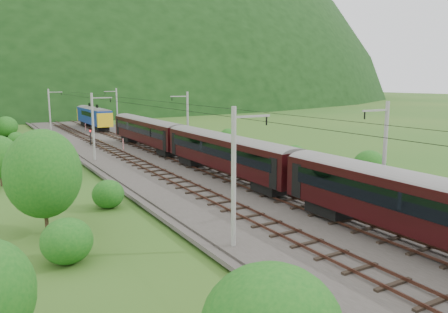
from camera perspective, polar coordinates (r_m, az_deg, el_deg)
ground at (r=29.28m, az=11.79°, el=-9.64°), size 600.00×600.00×0.00m
railbed at (r=36.91m, az=1.36°, el=-5.10°), size 14.00×220.00×0.30m
track_left at (r=35.70m, az=-1.94°, el=-5.26°), size 2.40×220.00×0.27m
track_right at (r=38.12m, az=4.45°, el=-4.30°), size 2.40×220.00×0.27m
catenary_left at (r=54.11m, az=-16.65°, el=3.95°), size 2.54×192.28×8.00m
catenary_right at (r=58.18m, az=-4.83°, el=4.71°), size 2.54×192.28×8.00m
overhead_wires at (r=35.75m, az=1.41°, el=5.73°), size 4.83×198.00×0.03m
mountain_main at (r=281.17m, az=-26.54°, el=6.83°), size 504.00×360.00×244.00m
train at (r=25.94m, az=25.93°, el=-5.14°), size 2.85×157.44×4.95m
hazard_post_near at (r=61.97m, az=-13.02°, el=1.60°), size 0.16×0.16×1.52m
hazard_post_far at (r=88.41m, az=-17.64°, el=3.73°), size 0.15×0.15×1.36m
signal at (r=67.11m, az=-17.05°, el=2.52°), size 0.25×0.25×2.27m
vegetation_left at (r=34.54m, az=-23.40°, el=-2.44°), size 13.35×143.63×6.95m
vegetation_right at (r=41.82m, az=20.30°, el=-2.46°), size 6.22×108.72×2.87m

